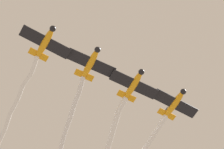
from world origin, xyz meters
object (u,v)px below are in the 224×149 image
object	(u,v)px
airplane_right_wing	(134,84)
airplane_lead	(45,42)
airplane_left_wing	(91,63)
airplane_slot	(175,103)

from	to	relation	value
airplane_right_wing	airplane_lead	bearing A→B (deg)	-89.19
airplane_lead	airplane_left_wing	bearing A→B (deg)	88.05
airplane_lead	airplane_right_wing	distance (m)	14.45
airplane_left_wing	airplane_right_wing	world-z (taller)	airplane_left_wing
airplane_slot	airplane_lead	bearing A→B (deg)	-91.31
airplane_lead	airplane_slot	xyz separation A→B (m)	(16.48, 14.09, 0.30)
airplane_lead	airplane_slot	distance (m)	21.69
airplane_left_wing	airplane_right_wing	distance (m)	7.24
airplane_left_wing	airplane_right_wing	xyz separation A→B (m)	(5.50, 4.70, -0.30)
airplane_lead	airplane_right_wing	world-z (taller)	same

